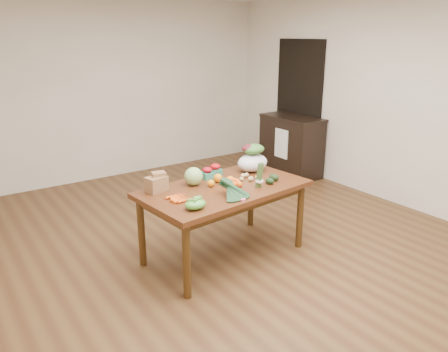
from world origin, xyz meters
TOP-DOWN VIEW (x-y plane):
  - floor at (0.00, 0.00)m, footprint 6.00×6.00m
  - room_walls at (0.00, 0.00)m, footprint 5.02×6.02m
  - dining_table at (-0.23, -0.20)m, footprint 1.71×1.06m
  - doorway_dark at (2.48, 1.60)m, footprint 0.02×1.00m
  - cabinet at (2.22, 1.45)m, footprint 0.52×1.02m
  - dish_towel at (1.96, 1.40)m, footprint 0.02×0.28m
  - paper_bag at (-0.84, 0.05)m, footprint 0.27×0.24m
  - cabbage at (-0.45, 0.01)m, footprint 0.18×0.18m
  - strawberry_basket_a at (-0.23, 0.10)m, footprint 0.12×0.12m
  - strawberry_basket_b at (-0.11, 0.14)m, footprint 0.12×0.12m
  - orange_a at (-0.34, -0.13)m, footprint 0.07×0.07m
  - orange_b at (-0.21, -0.06)m, footprint 0.09×0.09m
  - orange_c at (-0.14, -0.17)m, footprint 0.08×0.08m
  - mandarin_cluster at (-0.15, -0.24)m, footprint 0.20×0.20m
  - carrots at (-0.75, -0.25)m, footprint 0.24×0.24m
  - snap_pea_bag at (-0.76, -0.53)m, footprint 0.19×0.14m
  - kale_bunch at (-0.32, -0.51)m, footprint 0.36×0.43m
  - asparagus_bundle at (0.04, -0.41)m, footprint 0.09×0.12m
  - potato_a at (0.01, -0.16)m, footprint 0.05×0.04m
  - potato_b at (0.09, -0.22)m, footprint 0.06×0.05m
  - potato_c at (0.13, -0.09)m, footprint 0.05×0.05m
  - potato_d at (0.09, -0.09)m, footprint 0.06×0.05m
  - potato_e at (0.18, -0.21)m, footprint 0.05×0.05m
  - avocado_a at (0.18, -0.40)m, footprint 0.09×0.11m
  - avocado_b at (0.28, -0.34)m, footprint 0.10×0.13m
  - salad_bag at (0.31, 0.04)m, footprint 0.37×0.30m

SIDE VIEW (x-z plane):
  - floor at x=0.00m, z-range 0.00..0.00m
  - dining_table at x=-0.23m, z-range 0.00..0.75m
  - cabinet at x=2.22m, z-range 0.00..0.94m
  - dish_towel at x=1.96m, z-range 0.33..0.78m
  - carrots at x=-0.75m, z-range 0.75..0.78m
  - potato_a at x=0.01m, z-range 0.75..0.79m
  - potato_e at x=0.18m, z-range 0.75..0.79m
  - potato_c at x=0.13m, z-range 0.75..0.79m
  - potato_d at x=0.09m, z-range 0.75..0.80m
  - potato_b at x=0.09m, z-range 0.75..0.80m
  - avocado_a at x=0.18m, z-range 0.75..0.81m
  - orange_a at x=-0.34m, z-range 0.75..0.82m
  - avocado_b at x=0.28m, z-range 0.75..0.82m
  - orange_c at x=-0.14m, z-range 0.75..0.83m
  - snap_pea_bag at x=-0.76m, z-range 0.75..0.84m
  - orange_b at x=-0.21m, z-range 0.75..0.84m
  - mandarin_cluster at x=-0.15m, z-range 0.75..0.84m
  - strawberry_basket_a at x=-0.23m, z-range 0.75..0.85m
  - strawberry_basket_b at x=-0.11m, z-range 0.75..0.85m
  - kale_bunch at x=-0.32m, z-range 0.75..0.91m
  - paper_bag at x=-0.84m, z-range 0.75..0.93m
  - cabbage at x=-0.45m, z-range 0.75..0.93m
  - asparagus_bundle at x=0.04m, z-range 0.75..1.00m
  - salad_bag at x=0.31m, z-range 0.75..1.02m
  - doorway_dark at x=2.48m, z-range 0.00..2.10m
  - room_walls at x=0.00m, z-range 0.00..2.70m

